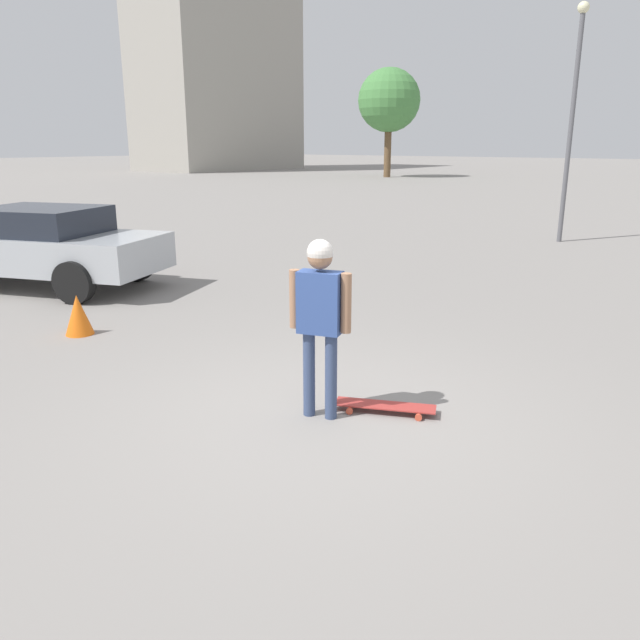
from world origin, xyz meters
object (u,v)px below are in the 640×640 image
at_px(skateboard, 385,406).
at_px(car_parked_near, 39,245).
at_px(person, 320,307).
at_px(traffic_cone, 78,315).

xyz_separation_m(skateboard, car_parked_near, (-7.81, 0.84, 0.69)).
bearing_deg(skateboard, person, 20.65).
distance_m(car_parked_near, traffic_cone, 3.44).
xyz_separation_m(person, car_parked_near, (-7.37, 1.30, -0.32)).
relative_size(person, traffic_cone, 3.10).
bearing_deg(skateboard, car_parked_near, -31.48).
bearing_deg(car_parked_near, person, 148.11).
distance_m(person, traffic_cone, 4.27).
distance_m(skateboard, car_parked_near, 7.89).
bearing_deg(traffic_cone, person, -0.98).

